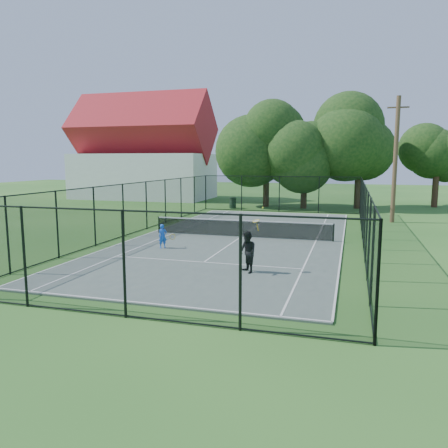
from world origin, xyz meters
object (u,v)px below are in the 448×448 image
(trash_bin_right, at_px, (233,203))
(utility_pole, at_px, (395,159))
(player_black, at_px, (247,252))
(trash_bin_left, at_px, (232,203))
(tennis_net, at_px, (241,228))
(player_blue, at_px, (163,236))

(trash_bin_right, relative_size, utility_pole, 0.12)
(trash_bin_right, height_order, player_black, player_black)
(trash_bin_left, relative_size, utility_pole, 0.10)
(tennis_net, relative_size, utility_pole, 1.17)
(player_blue, bearing_deg, trash_bin_right, 94.60)
(trash_bin_right, bearing_deg, trash_bin_left, 115.43)
(utility_pole, relative_size, player_blue, 7.39)
(trash_bin_left, height_order, player_blue, player_blue)
(trash_bin_right, height_order, player_blue, player_blue)
(player_black, bearing_deg, trash_bin_right, 106.59)
(tennis_net, xyz_separation_m, player_blue, (-2.89, -4.10, 0.06))
(tennis_net, height_order, trash_bin_right, tennis_net)
(tennis_net, xyz_separation_m, trash_bin_right, (-4.38, 14.34, -0.07))
(trash_bin_left, relative_size, player_black, 0.36)
(trash_bin_right, bearing_deg, utility_pole, -22.37)
(trash_bin_right, xyz_separation_m, player_black, (6.51, -21.86, 0.34))
(trash_bin_right, distance_m, player_black, 22.81)
(tennis_net, xyz_separation_m, player_black, (2.13, -7.52, 0.27))
(utility_pole, distance_m, player_black, 18.08)
(trash_bin_right, xyz_separation_m, player_blue, (1.48, -18.44, 0.13))
(trash_bin_right, bearing_deg, player_black, -73.41)
(trash_bin_right, distance_m, player_blue, 18.50)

